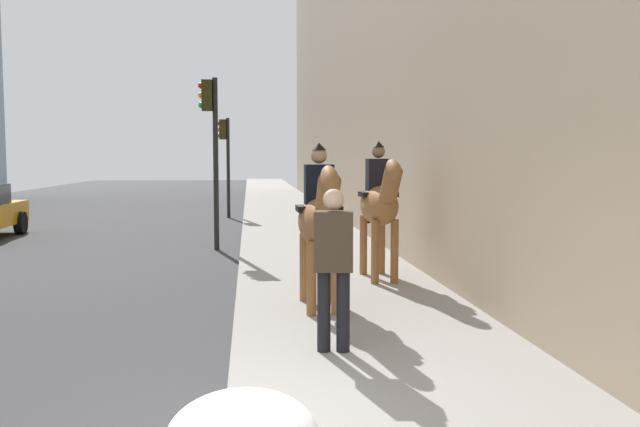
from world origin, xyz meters
TOP-DOWN VIEW (x-y plane):
  - mounted_horse_near at (3.99, -1.14)m, footprint 2.15×0.61m
  - mounted_horse_far at (6.05, -2.35)m, footprint 2.15×0.62m
  - pedestrian_greeting at (1.99, -1.07)m, footprint 0.31×0.43m
  - traffic_light_near_curb at (10.82, 0.64)m, footprint 0.20×0.44m
  - traffic_light_far_curb at (19.22, 0.61)m, footprint 0.20×0.44m

SIDE VIEW (x-z plane):
  - pedestrian_greeting at x=1.99m, z-range 0.25..1.95m
  - mounted_horse_near at x=3.99m, z-range 0.22..2.44m
  - mounted_horse_far at x=6.05m, z-range 0.25..2.54m
  - traffic_light_far_curb at x=19.22m, z-range 0.62..4.15m
  - traffic_light_near_curb at x=10.82m, z-range 0.67..4.62m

